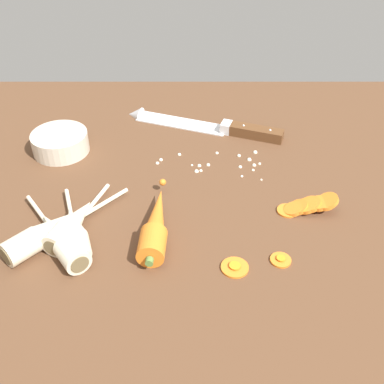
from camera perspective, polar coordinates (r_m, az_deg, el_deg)
name	(u,v)px	position (r cm, az deg, el deg)	size (l,w,h in cm)	color
ground_plane	(192,200)	(85.97, 0.00, -1.01)	(120.00, 90.00, 4.00)	brown
chefs_knife	(200,124)	(103.08, 0.96, 8.09)	(33.83, 14.79, 4.18)	silver
whole_carrot	(156,224)	(75.16, -4.37, -3.89)	(4.93, 20.19, 4.20)	orange
parsnip_front	(74,230)	(76.32, -13.94, -4.49)	(7.60, 17.26, 4.00)	beige
parsnip_mid_left	(50,231)	(77.22, -16.67, -4.49)	(17.53, 18.64, 4.00)	beige
parsnip_mid_right	(61,239)	(75.44, -15.44, -5.41)	(13.96, 17.90, 4.00)	beige
parsnip_back	(72,224)	(77.50, -14.13, -3.75)	(8.10, 17.36, 4.00)	beige
carrot_slice_stack	(309,205)	(82.25, 13.82, -1.54)	(10.12, 3.85, 3.47)	orange
carrot_slice_stray_near	(235,267)	(71.21, 5.16, -8.88)	(4.14, 4.14, 0.70)	orange
carrot_slice_stray_mid	(281,259)	(73.20, 10.58, -7.90)	(3.18, 3.18, 0.70)	orange
prep_bowl	(60,142)	(97.76, -15.51, 5.79)	(11.00, 11.00, 4.00)	beige
mince_crumbs	(219,161)	(91.97, 3.23, 3.71)	(20.29, 9.72, 0.87)	silver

